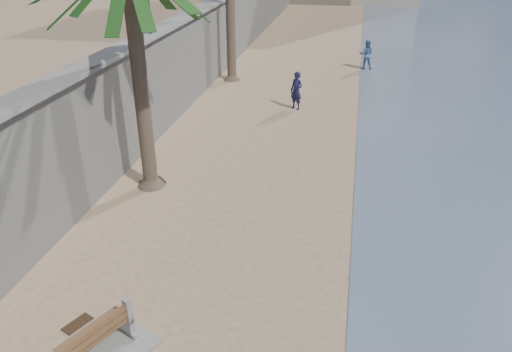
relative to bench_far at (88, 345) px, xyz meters
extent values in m
cube|color=gray|center=(-2.81, 18.35, 1.37)|extent=(0.45, 70.00, 3.50)
cube|color=gray|center=(-2.81, 18.35, 3.17)|extent=(0.80, 70.00, 0.12)
cylinder|color=brown|center=(-1.47, 6.45, 2.70)|extent=(0.42, 0.42, 6.17)
imported|color=#16173D|center=(1.83, 14.09, 0.51)|extent=(0.78, 0.72, 1.79)
imported|color=#4F6CA4|center=(4.63, 21.28, 0.46)|extent=(0.83, 0.65, 1.68)
cube|color=#382616|center=(-1.51, 6.67, -0.37)|extent=(0.84, 0.83, 0.03)
cube|color=#382616|center=(-0.61, 0.75, -0.37)|extent=(0.64, 0.70, 0.03)
camera|label=1|loc=(4.10, -5.66, 6.48)|focal=35.00mm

